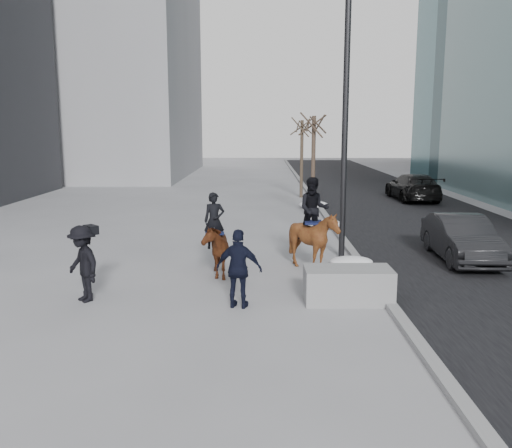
{
  "coord_description": "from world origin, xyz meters",
  "views": [
    {
      "loc": [
        0.15,
        -12.38,
        3.91
      ],
      "look_at": [
        0.0,
        1.2,
        1.5
      ],
      "focal_mm": 38.0,
      "sensor_mm": 36.0,
      "label": 1
    }
  ],
  "objects_px": {
    "mounted_left": "(214,245)",
    "car_near": "(462,238)",
    "mounted_right": "(314,233)",
    "planter": "(348,285)"
  },
  "relations": [
    {
      "from": "planter",
      "to": "mounted_right",
      "type": "bearing_deg",
      "value": 100.49
    },
    {
      "from": "planter",
      "to": "mounted_right",
      "type": "distance_m",
      "value": 2.96
    },
    {
      "from": "mounted_left",
      "to": "car_near",
      "type": "bearing_deg",
      "value": 13.32
    },
    {
      "from": "mounted_left",
      "to": "mounted_right",
      "type": "height_order",
      "value": "mounted_right"
    },
    {
      "from": "car_near",
      "to": "mounted_right",
      "type": "distance_m",
      "value": 4.69
    },
    {
      "from": "car_near",
      "to": "mounted_left",
      "type": "distance_m",
      "value": 7.45
    },
    {
      "from": "planter",
      "to": "car_near",
      "type": "relative_size",
      "value": 0.48
    },
    {
      "from": "mounted_left",
      "to": "mounted_right",
      "type": "distance_m",
      "value": 2.78
    },
    {
      "from": "planter",
      "to": "mounted_right",
      "type": "xyz_separation_m",
      "value": [
        -0.53,
        2.84,
        0.64
      ]
    },
    {
      "from": "mounted_right",
      "to": "car_near",
      "type": "bearing_deg",
      "value": 14.28
    }
  ]
}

